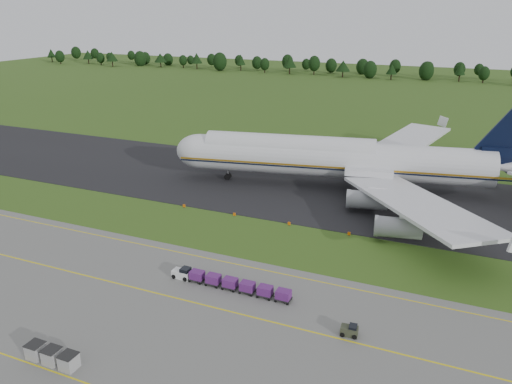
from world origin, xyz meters
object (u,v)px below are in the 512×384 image
at_px(uld_row, 52,356).
at_px(edge_markers, 261,219).
at_px(aircraft, 346,159).
at_px(utility_cart, 349,331).
at_px(baggage_train, 228,283).

height_order(uld_row, edge_markers, uld_row).
height_order(aircraft, utility_cart, aircraft).
xyz_separation_m(aircraft, edge_markers, (-9.91, -24.21, -6.34)).
relative_size(aircraft, utility_cart, 38.00).
height_order(baggage_train, edge_markers, baggage_train).
xyz_separation_m(uld_row, edge_markers, (5.96, 46.35, -0.70)).
distance_m(utility_cart, uld_row, 34.44).
height_order(aircraft, baggage_train, aircraft).
xyz_separation_m(baggage_train, utility_cart, (18.31, -3.96, -0.31)).
height_order(utility_cart, uld_row, uld_row).
xyz_separation_m(aircraft, utility_cart, (13.47, -52.53, -5.99)).
bearing_deg(utility_cart, edge_markers, 129.54).
bearing_deg(utility_cart, uld_row, -148.41).
xyz_separation_m(utility_cart, uld_row, (-29.34, -18.04, 0.35)).
distance_m(aircraft, edge_markers, 26.92).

